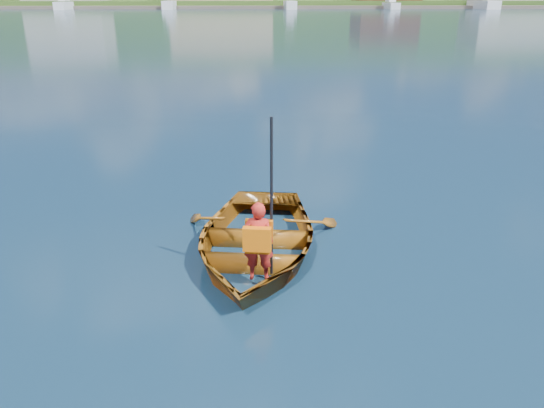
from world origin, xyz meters
TOP-DOWN VIEW (x-y plane):
  - ground at (0.00, 0.00)m, footprint 600.00×600.00m
  - rowboat at (-0.46, 0.93)m, footprint 2.95×3.79m
  - child_paddler at (-0.44, 0.02)m, footprint 0.41×0.38m
  - dock at (6.62, 148.00)m, footprint 160.04×6.57m
  - marina_yachts at (-2.11, 143.28)m, footprint 144.00×13.39m

SIDE VIEW (x-z plane):
  - ground at x=0.00m, z-range 0.00..0.00m
  - rowboat at x=-0.46m, z-range -0.15..0.57m
  - dock at x=6.62m, z-range 0.00..0.80m
  - child_paddler at x=-0.44m, z-range -0.38..1.65m
  - marina_yachts at x=-2.11m, z-range -0.75..3.67m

